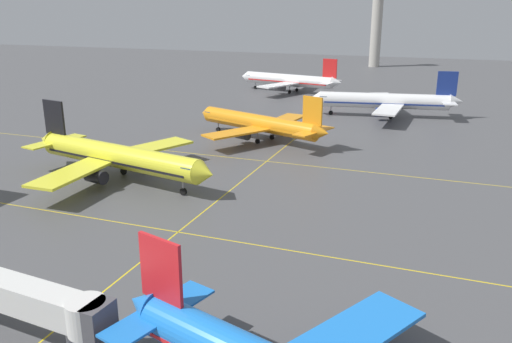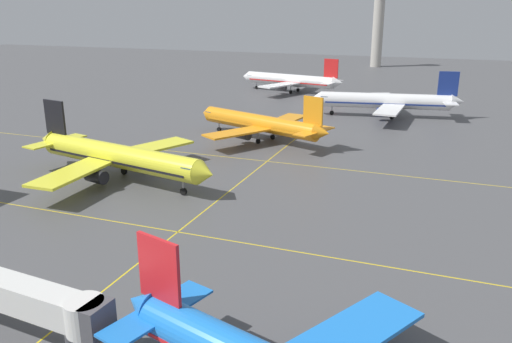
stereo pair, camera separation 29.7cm
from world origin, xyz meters
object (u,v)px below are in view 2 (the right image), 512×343
control_tower (379,19)px  airliner_second_row (117,156)px  airliner_far_left_stand (386,101)px  airliner_far_right_stand (291,80)px  airliner_third_row (261,123)px  jet_bridge (38,302)px

control_tower → airliner_second_row: bearing=-94.4°
airliner_far_left_stand → airliner_far_right_stand: airliner_far_left_stand is taller
airliner_third_row → airliner_far_left_stand: 43.01m
airliner_far_right_stand → jet_bridge: 145.66m
control_tower → airliner_far_right_stand: bearing=-99.7°
airliner_third_row → airliner_far_left_stand: bearing=58.2°
airliner_second_row → jet_bridge: size_ratio=2.25×
airliner_second_row → control_tower: control_tower is taller
jet_bridge → control_tower: bearing=91.4°
airliner_third_row → airliner_second_row: bearing=-110.9°
airliner_far_right_stand → jet_bridge: (21.30, -144.10, -0.12)m
control_tower → jet_bridge: bearing=-88.6°
airliner_second_row → control_tower: bearing=85.6°
airliner_second_row → airliner_third_row: airliner_second_row is taller
airliner_far_left_stand → control_tower: bearing=99.7°
airliner_far_left_stand → airliner_third_row: bearing=-121.8°
airliner_third_row → control_tower: (1.59, 159.60, 18.92)m
airliner_far_right_stand → airliner_third_row: bearing=-78.4°
airliner_far_left_stand → jet_bridge: (-15.39, -112.63, -0.25)m
airliner_far_left_stand → control_tower: control_tower is taller
jet_bridge → airliner_far_right_stand: bearing=98.4°
airliner_third_row → airliner_far_left_stand: airliner_far_left_stand is taller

